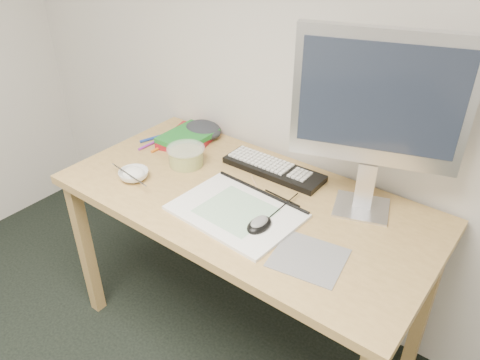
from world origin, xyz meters
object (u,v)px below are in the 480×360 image
object	(u,v)px
keyboard	(273,169)
rice_bowl	(134,175)
sketchpad	(236,212)
monitor	(379,105)
desk	(244,215)

from	to	relation	value
keyboard	rice_bowl	size ratio (longest dim) A/B	3.59
sketchpad	monitor	distance (m)	0.59
keyboard	monitor	size ratio (longest dim) A/B	0.66
keyboard	monitor	world-z (taller)	monitor
monitor	sketchpad	bearing A→B (deg)	-157.69
keyboard	rice_bowl	world-z (taller)	rice_bowl
sketchpad	monitor	world-z (taller)	monitor
monitor	rice_bowl	distance (m)	0.95
monitor	rice_bowl	size ratio (longest dim) A/B	5.44
desk	sketchpad	xyz separation A→B (m)	(0.04, -0.10, 0.09)
desk	monitor	xyz separation A→B (m)	(0.38, 0.19, 0.48)
desk	monitor	bearing A→B (deg)	27.19
keyboard	monitor	bearing A→B (deg)	-3.34
desk	rice_bowl	world-z (taller)	rice_bowl
desk	rice_bowl	bearing A→B (deg)	-158.55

